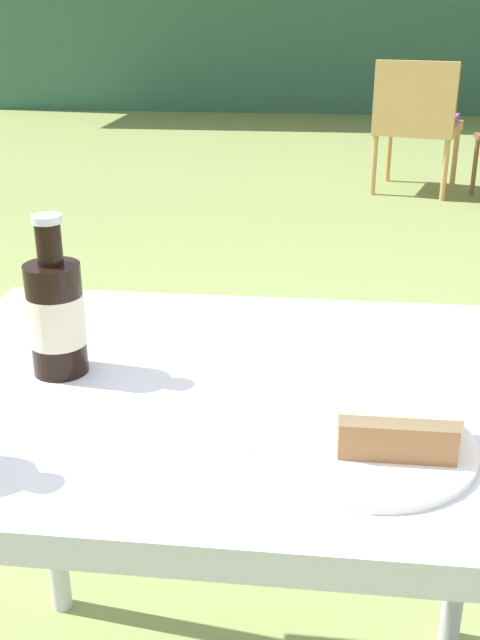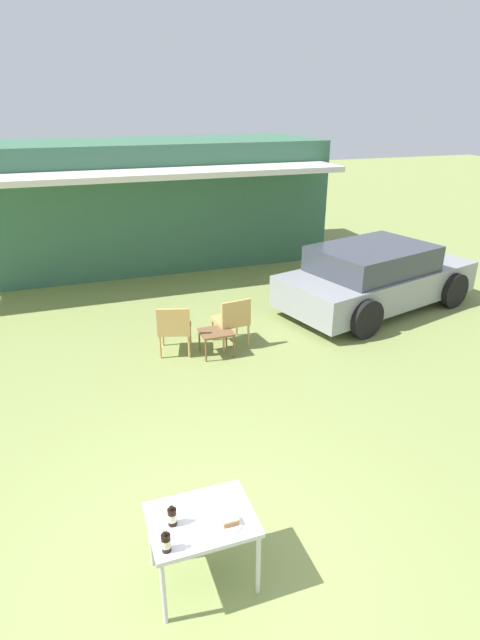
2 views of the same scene
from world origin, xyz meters
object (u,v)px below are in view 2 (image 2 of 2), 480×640
patio_table (202,525)px  cola_bottle_near (172,516)px  wicker_chair_cushioned (174,326)px  cola_bottle_far (166,542)px  wicker_chair_plain (232,319)px  cake_on_plate (228,522)px  garden_side_table (216,334)px  parked_car (376,277)px

patio_table → cola_bottle_near: (-0.24, 0.01, 0.16)m
wicker_chair_cushioned → cola_bottle_far: cola_bottle_far is taller
wicker_chair_plain → cola_bottle_near: size_ratio=3.92×
patio_table → cake_on_plate: size_ratio=3.47×
wicker_chair_cushioned → patio_table: 4.31m
garden_side_table → cake_on_plate: bearing=-105.4°
parked_car → garden_side_table: size_ratio=8.47×
wicker_chair_cushioned → cola_bottle_near: bearing=93.7°
parked_car → patio_table: size_ratio=5.06×
parked_car → cake_on_plate: size_ratio=17.57×
parked_car → garden_side_table: bearing=179.6°
wicker_chair_plain → cola_bottle_near: bearing=58.6°
wicker_chair_plain → garden_side_table: wicker_chair_plain is taller
garden_side_table → cola_bottle_far: size_ratio=2.37×
garden_side_table → cake_on_plate: (-1.14, -4.13, 0.35)m
wicker_chair_cushioned → wicker_chair_plain: bearing=-165.3°
cola_bottle_near → cola_bottle_far: size_ratio=1.00×
cola_bottle_far → patio_table: bearing=33.9°
garden_side_table → cake_on_plate: size_ratio=2.08×
wicker_chair_cushioned → cola_bottle_far: (-1.04, -4.47, 0.29)m
wicker_chair_plain → garden_side_table: (-0.35, -0.23, -0.13)m
wicker_chair_plain → garden_side_table: bearing=25.9°
parked_car → wicker_chair_plain: (-3.22, -0.71, -0.14)m
patio_table → garden_side_table: bearing=71.6°
wicker_chair_plain → cake_on_plate: bearing=64.1°
wicker_chair_plain → garden_side_table: 0.44m
cake_on_plate → wicker_chair_cushioned: bearing=83.3°
parked_car → cola_bottle_far: bearing=-150.5°
wicker_chair_plain → patio_table: bearing=61.3°
cola_bottle_far → parked_car: bearing=44.6°
parked_car → patio_table: parked_car is taller
parked_car → wicker_chair_plain: parked_car is taller
patio_table → cola_bottle_far: 0.43m
garden_side_table → patio_table: patio_table is taller
wicker_chair_plain → patio_table: wicker_chair_plain is taller
garden_side_table → cola_bottle_near: 4.30m
parked_car → wicker_chair_cushioned: (-4.20, -0.68, -0.15)m
patio_table → cola_bottle_near: size_ratio=3.96×
parked_car → wicker_chair_plain: bearing=177.3°
cake_on_plate → cola_bottle_far: bearing=-170.5°
wicker_chair_cushioned → cola_bottle_near: (-0.94, -4.24, 0.29)m
wicker_chair_plain → cola_bottle_far: cola_bottle_far is taller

